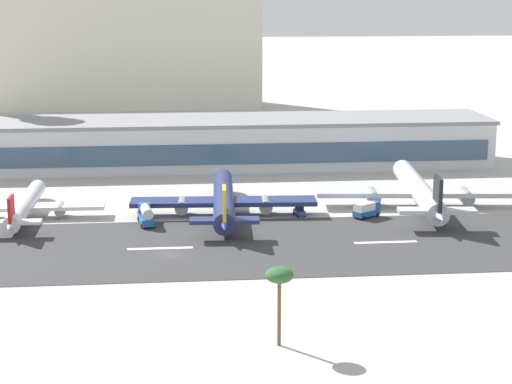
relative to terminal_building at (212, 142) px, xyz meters
name	(u,v)px	position (x,y,z in m)	size (l,w,h in m)	color
ground_plane	(170,254)	(-11.71, -82.17, -6.32)	(1400.00, 1400.00, 0.00)	#B2AFA8
runway_strip	(170,248)	(-11.71, -78.34, -6.28)	(800.00, 39.19, 0.08)	#38383A
runway_centreline_dash_4	(160,248)	(-13.50, -78.34, -6.23)	(12.00, 1.20, 0.01)	white
runway_centreline_dash_5	(385,242)	(28.74, -78.34, -6.23)	(12.00, 1.20, 0.01)	white
terminal_building	(212,142)	(0.00, 0.00, 0.00)	(149.23, 25.29, 12.63)	silver
distant_hotel_block	(121,52)	(-29.40, 123.14, 15.45)	(108.91, 26.57, 43.53)	beige
airliner_red_tail_gate_0	(24,207)	(-41.50, -53.58, -3.74)	(32.93, 38.79, 8.10)	white
airliner_gold_tail_gate_1	(224,201)	(-0.32, -55.46, -3.07)	(39.23, 48.88, 10.20)	navy
airliner_black_tail_gate_2	(420,192)	(42.65, -51.89, -2.86)	(45.51, 51.90, 10.85)	silver
service_box_truck_0	(367,209)	(29.25, -59.47, -4.53)	(6.29, 5.42, 3.25)	#23569E
service_fuel_truck_1	(146,215)	(-16.35, -60.44, -4.29)	(3.78, 8.77, 3.95)	#23569E
service_baggage_tug_2	(299,211)	(15.50, -56.76, -5.27)	(2.46, 3.48, 2.20)	#23569E
palm_tree_1	(279,278)	(2.73, -125.98, 3.23)	(3.81, 3.81, 10.96)	brown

